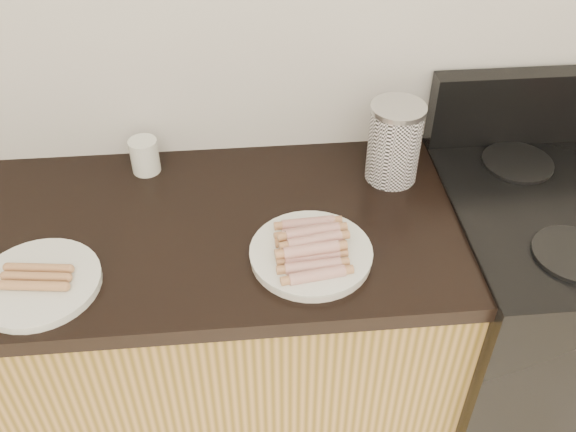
{
  "coord_description": "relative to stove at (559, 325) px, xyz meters",
  "views": [
    {
      "loc": [
        -0.1,
        0.56,
        1.88
      ],
      "look_at": [
        -0.0,
        1.62,
        0.97
      ],
      "focal_mm": 40.0,
      "sensor_mm": 36.0,
      "label": 1
    }
  ],
  "objects": [
    {
      "name": "wall_back",
      "position": [
        -0.78,
        0.32,
        0.84
      ],
      "size": [
        4.0,
        0.04,
        2.6
      ],
      "primitive_type": "cube",
      "color": "silver",
      "rests_on": "ground"
    },
    {
      "name": "stove_panel",
      "position": [
        0.0,
        0.28,
        0.55
      ],
      "size": [
        0.76,
        0.06,
        0.2
      ],
      "primitive_type": "cube",
      "color": "black",
      "rests_on": "stove"
    },
    {
      "name": "burner_far_left",
      "position": [
        -0.17,
        0.17,
        0.46
      ],
      "size": [
        0.18,
        0.18,
        0.01
      ],
      "primitive_type": "cylinder",
      "color": "black",
      "rests_on": "stove"
    },
    {
      "name": "main_plate",
      "position": [
        -0.74,
        -0.11,
        0.45
      ],
      "size": [
        0.33,
        0.33,
        0.02
      ],
      "primitive_type": "cylinder",
      "rotation": [
        0.0,
        0.0,
        -0.31
      ],
      "color": "white",
      "rests_on": "counter_slab"
    },
    {
      "name": "stove",
      "position": [
        0.0,
        0.0,
        0.0
      ],
      "size": [
        0.76,
        0.65,
        0.91
      ],
      "color": "black",
      "rests_on": "floor"
    },
    {
      "name": "canister",
      "position": [
        -0.5,
        0.16,
        0.55
      ],
      "size": [
        0.13,
        0.13,
        0.21
      ],
      "rotation": [
        0.0,
        0.0,
        -0.22
      ],
      "color": "silver",
      "rests_on": "counter_slab"
    },
    {
      "name": "mug",
      "position": [
        -1.12,
        0.24,
        0.49
      ],
      "size": [
        0.09,
        0.09,
        0.09
      ],
      "primitive_type": "cylinder",
      "rotation": [
        0.0,
        0.0,
        0.39
      ],
      "color": "white",
      "rests_on": "counter_slab"
    },
    {
      "name": "hotdog_pile",
      "position": [
        -0.74,
        -0.11,
        0.48
      ],
      "size": [
        0.12,
        0.2,
        0.05
      ],
      "rotation": [
        0.0,
        0.0,
        0.09
      ],
      "color": "maroon",
      "rests_on": "main_plate"
    },
    {
      "name": "cabinet_base",
      "position": [
        -1.48,
        0.01,
        -0.03
      ],
      "size": [
        2.2,
        0.59,
        0.86
      ],
      "primitive_type": "cube",
      "color": "#A3783E",
      "rests_on": "floor"
    },
    {
      "name": "side_plate",
      "position": [
        -1.31,
        -0.15,
        0.45
      ],
      "size": [
        0.32,
        0.32,
        0.02
      ],
      "primitive_type": "cylinder",
      "rotation": [
        0.0,
        0.0,
        -0.26
      ],
      "color": "white",
      "rests_on": "counter_slab"
    },
    {
      "name": "plain_sausages",
      "position": [
        -1.31,
        -0.15,
        0.47
      ],
      "size": [
        0.13,
        0.09,
        0.02
      ],
      "rotation": [
        0.0,
        0.0,
        -0.13
      ],
      "color": "#B76437",
      "rests_on": "side_plate"
    },
    {
      "name": "burner_near_left",
      "position": [
        -0.17,
        -0.17,
        0.46
      ],
      "size": [
        0.18,
        0.18,
        0.01
      ],
      "primitive_type": "cylinder",
      "color": "black",
      "rests_on": "stove"
    }
  ]
}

